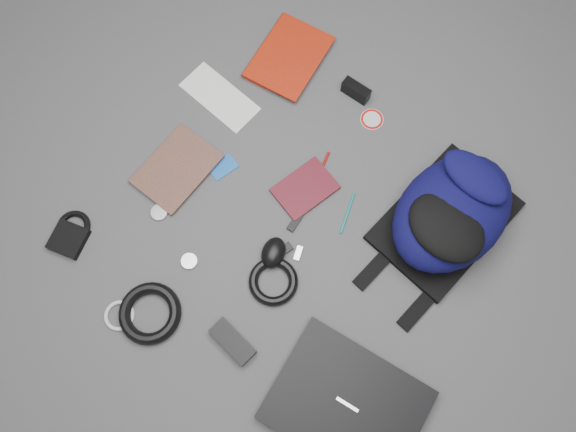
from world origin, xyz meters
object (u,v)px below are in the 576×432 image
Objects in this scene: laptop at (347,404)px; power_brick at (233,342)px; dvd_case at (305,189)px; textbook_red at (262,44)px; pouch at (68,239)px; backpack at (452,213)px; mouse at (273,253)px; compact_camera at (356,91)px; comic_book at (155,152)px.

laptop is 0.35m from power_brick.
laptop is at bearing -27.91° from dvd_case.
dvd_case is 1.32× the size of power_brick.
pouch is (-0.04, -0.85, -0.00)m from textbook_red.
backpack reaches higher than laptop.
laptop is 4.12× the size of mouse.
laptop is at bearing -48.20° from textbook_red.
textbook_red is 0.94m from power_brick.
textbook_red is 2.92× the size of compact_camera.
pouch is (-0.90, -0.13, -0.01)m from laptop.
dvd_case is 1.86× the size of mouse.
mouse reaches higher than power_brick.
textbook_red is at bearing -174.59° from compact_camera.
comic_book is (-0.88, 0.23, -0.01)m from laptop.
backpack is at bearing -23.49° from compact_camera.
power_brick is at bearing -79.30° from compact_camera.
mouse is 0.27m from power_brick.
backpack is 3.32× the size of power_brick.
mouse is (0.46, -0.52, 0.01)m from textbook_red.
compact_camera is at bearing -1.11° from textbook_red.
compact_camera is 0.84m from power_brick.
power_brick reaches higher than pouch.
backpack is at bearing -18.08° from textbook_red.
dvd_case is at bearing 83.75° from mouse.
laptop reaches higher than comic_book.
comic_book is 0.48m from mouse.
mouse reaches higher than textbook_red.
backpack is 0.59m from laptop.
compact_camera is (0.36, 0.53, 0.02)m from comic_book.
laptop reaches higher than dvd_case.
laptop is at bearing 16.62° from power_brick.
power_brick reaches higher than dvd_case.
backpack is 1.09m from pouch.
power_brick is 0.56m from pouch.
pouch is (-0.38, -0.89, -0.01)m from compact_camera.
backpack is at bearing 23.95° from comic_book.
textbook_red reaches higher than dvd_case.
comic_book is 0.47m from dvd_case.
compact_camera is (-0.07, 0.35, 0.02)m from dvd_case.
comic_book is at bearing -100.79° from textbook_red.
mouse is (0.48, -0.03, 0.02)m from comic_book.
comic_book is 1.38× the size of dvd_case.
pouch reaches higher than comic_book.
compact_camera is 0.97m from pouch.
textbook_red is at bearing 87.48° from pouch.
textbook_red is 1.11× the size of comic_book.
power_brick is (-0.34, -0.06, -0.00)m from laptop.
power_brick is at bearing -95.52° from mouse.
compact_camera reaches higher than pouch.
pouch is (-0.49, -0.33, -0.01)m from mouse.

